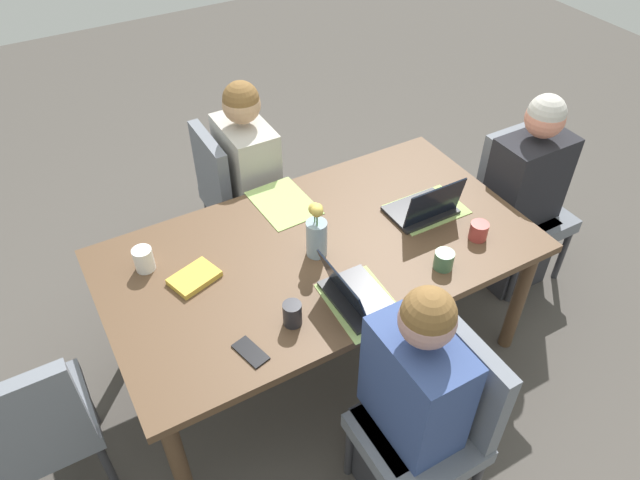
% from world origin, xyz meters
% --- Properties ---
extents(ground_plane, '(10.00, 10.00, 0.00)m').
position_xyz_m(ground_plane, '(0.00, 0.00, 0.00)').
color(ground_plane, '#4C4742').
extents(dining_table, '(1.96, 1.07, 0.74)m').
position_xyz_m(dining_table, '(0.00, 0.00, 0.67)').
color(dining_table, brown).
rests_on(dining_table, ground_plane).
extents(chair_head_right_left_near, '(0.44, 0.44, 0.90)m').
position_xyz_m(chair_head_right_left_near, '(1.32, 0.04, 0.50)').
color(chair_head_right_left_near, slate).
rests_on(chair_head_right_left_near, ground_plane).
extents(person_head_right_left_near, '(0.40, 0.36, 1.19)m').
position_xyz_m(person_head_right_left_near, '(1.26, -0.03, 0.53)').
color(person_head_right_left_near, '#2D2D33').
rests_on(person_head_right_left_near, ground_plane).
extents(chair_near_left_mid, '(0.44, 0.44, 0.90)m').
position_xyz_m(chair_near_left_mid, '(0.04, -0.85, 0.50)').
color(chair_near_left_mid, slate).
rests_on(chair_near_left_mid, ground_plane).
extents(person_near_left_mid, '(0.36, 0.40, 1.19)m').
position_xyz_m(person_near_left_mid, '(-0.04, -0.79, 0.53)').
color(person_near_left_mid, '#2D2D33').
rests_on(person_near_left_mid, ground_plane).
extents(chair_far_left_far, '(0.44, 0.44, 0.90)m').
position_xyz_m(chair_far_left_far, '(-0.06, 0.89, 0.50)').
color(chair_far_left_far, slate).
rests_on(chair_far_left_far, ground_plane).
extents(person_far_left_far, '(0.36, 0.40, 1.19)m').
position_xyz_m(person_far_left_far, '(0.01, 0.83, 0.53)').
color(person_far_left_far, '#2D2D33').
rests_on(person_far_left_far, ground_plane).
extents(chair_head_left_right_near, '(0.44, 0.44, 0.90)m').
position_xyz_m(chair_head_left_right_near, '(-1.35, -0.11, 0.50)').
color(chair_head_left_right_near, slate).
rests_on(chair_head_left_right_near, ground_plane).
extents(flower_vase, '(0.09, 0.09, 0.28)m').
position_xyz_m(flower_vase, '(-0.03, -0.02, 0.87)').
color(flower_vase, '#8EA8B7').
rests_on(flower_vase, dining_table).
extents(placemat_head_right_left_near, '(0.36, 0.26, 0.00)m').
position_xyz_m(placemat_head_right_left_near, '(0.59, -0.02, 0.75)').
color(placemat_head_right_left_near, '#9EBC66').
rests_on(placemat_head_right_left_near, dining_table).
extents(placemat_near_left_mid, '(0.28, 0.37, 0.00)m').
position_xyz_m(placemat_near_left_mid, '(-0.02, -0.38, 0.75)').
color(placemat_near_left_mid, '#9EBC66').
rests_on(placemat_near_left_mid, dining_table).
extents(placemat_far_left_far, '(0.28, 0.37, 0.00)m').
position_xyz_m(placemat_far_left_far, '(0.01, 0.38, 0.75)').
color(placemat_far_left_far, '#9EBC66').
rests_on(placemat_far_left_far, dining_table).
extents(laptop_near_left_mid, '(0.22, 0.32, 0.21)m').
position_xyz_m(laptop_near_left_mid, '(-0.04, -0.36, 0.79)').
color(laptop_near_left_mid, black).
rests_on(laptop_near_left_mid, dining_table).
extents(laptop_head_right_left_near, '(0.32, 0.22, 0.21)m').
position_xyz_m(laptop_head_right_left_near, '(0.56, -0.04, 0.79)').
color(laptop_head_right_left_near, black).
rests_on(laptop_head_right_left_near, dining_table).
extents(coffee_mug_near_left, '(0.08, 0.08, 0.08)m').
position_xyz_m(coffee_mug_near_left, '(0.67, -0.30, 0.79)').
color(coffee_mug_near_left, '#AD3D38').
rests_on(coffee_mug_near_left, dining_table).
extents(coffee_mug_near_right, '(0.09, 0.09, 0.11)m').
position_xyz_m(coffee_mug_near_right, '(-0.73, 0.26, 0.80)').
color(coffee_mug_near_right, white).
rests_on(coffee_mug_near_right, dining_table).
extents(coffee_mug_centre_left, '(0.08, 0.08, 0.11)m').
position_xyz_m(coffee_mug_centre_left, '(-0.31, -0.33, 0.80)').
color(coffee_mug_centre_left, '#232328').
rests_on(coffee_mug_centre_left, dining_table).
extents(coffee_mug_centre_right, '(0.09, 0.09, 0.08)m').
position_xyz_m(coffee_mug_centre_right, '(0.41, -0.37, 0.79)').
color(coffee_mug_centre_right, '#47704C').
rests_on(coffee_mug_centre_right, dining_table).
extents(book_red_cover, '(0.23, 0.19, 0.03)m').
position_xyz_m(book_red_cover, '(-0.57, 0.09, 0.76)').
color(book_red_cover, gold).
rests_on(book_red_cover, dining_table).
extents(phone_black, '(0.11, 0.16, 0.01)m').
position_xyz_m(phone_black, '(-0.52, -0.38, 0.75)').
color(phone_black, black).
rests_on(phone_black, dining_table).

